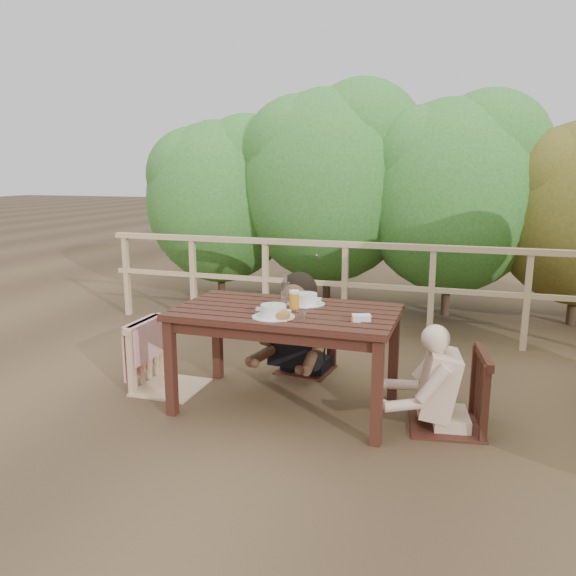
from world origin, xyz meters
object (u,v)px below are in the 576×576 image
(soup_near, at_px, (273,312))
(bread_roll, at_px, (280,315))
(beer_glass, at_px, (294,301))
(butter_tub, at_px, (361,319))
(chair_left, at_px, (168,327))
(bottle, at_px, (285,292))
(woman, at_px, (307,294))
(tumbler, at_px, (301,316))
(diner_right, at_px, (455,344))
(chair_right, at_px, (450,355))
(table, at_px, (286,360))
(soup_far, at_px, (306,299))
(chair_far, at_px, (306,321))

(soup_near, distance_m, bread_roll, 0.07)
(beer_glass, relative_size, butter_tub, 1.20)
(chair_left, xyz_separation_m, bottle, (0.98, -0.00, 0.35))
(woman, bearing_deg, chair_left, 44.89)
(tumbler, bearing_deg, bottle, 125.94)
(diner_right, xyz_separation_m, beer_glass, (-1.13, -0.00, 0.22))
(woman, height_order, bread_roll, woman)
(chair_right, xyz_separation_m, butter_tub, (-0.58, -0.18, 0.25))
(table, relative_size, bread_roll, 11.49)
(soup_far, height_order, beer_glass, beer_glass)
(soup_near, xyz_separation_m, beer_glass, (0.07, 0.26, 0.02))
(soup_far, relative_size, beer_glass, 1.93)
(table, relative_size, bottle, 6.22)
(chair_far, height_order, woman, woman)
(table, distance_m, soup_near, 0.48)
(tumbler, bearing_deg, table, 128.15)
(chair_left, relative_size, diner_right, 0.88)
(table, distance_m, woman, 0.87)
(chair_left, bearing_deg, butter_tub, -97.24)
(soup_near, distance_m, soup_far, 0.45)
(bread_roll, height_order, beer_glass, beer_glass)
(chair_right, height_order, soup_far, chair_right)
(butter_tub, bearing_deg, bottle, 145.45)
(bread_roll, bearing_deg, beer_glass, 88.56)
(woman, bearing_deg, tumbler, 109.92)
(chair_right, distance_m, diner_right, 0.09)
(soup_near, xyz_separation_m, soup_far, (0.11, 0.43, -0.00))
(table, relative_size, tumbler, 21.42)
(chair_far, bearing_deg, table, -78.75)
(chair_far, bearing_deg, woman, 95.71)
(diner_right, distance_m, bottle, 1.24)
(table, relative_size, butter_tub, 12.85)
(soup_far, bearing_deg, chair_left, -171.78)
(chair_left, relative_size, tumbler, 13.98)
(soup_near, bearing_deg, chair_left, 164.38)
(tumbler, height_order, butter_tub, tumbler)
(tumbler, bearing_deg, butter_tub, 14.50)
(chair_far, xyz_separation_m, bread_roll, (0.12, -1.04, 0.33))
(table, height_order, bread_roll, bread_roll)
(table, height_order, beer_glass, beer_glass)
(soup_far, height_order, bottle, bottle)
(tumbler, bearing_deg, soup_near, 176.43)
(soup_near, distance_m, butter_tub, 0.60)
(soup_near, height_order, bread_roll, soup_near)
(woman, relative_size, bottle, 5.39)
(tumbler, bearing_deg, diner_right, 15.64)
(diner_right, bearing_deg, chair_left, 80.88)
(chair_far, xyz_separation_m, diner_right, (1.26, -0.75, 0.14))
(chair_left, height_order, soup_far, chair_left)
(table, xyz_separation_m, diner_right, (1.19, 0.04, 0.22))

